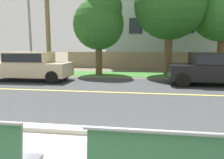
{
  "coord_description": "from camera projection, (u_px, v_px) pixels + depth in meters",
  "views": [
    {
      "loc": [
        0.92,
        -1.83,
        1.78
      ],
      "look_at": [
        0.13,
        3.36,
        1.0
      ],
      "focal_mm": 34.58,
      "sensor_mm": 36.0,
      "label": 1
    }
  ],
  "objects": [
    {
      "name": "far_verge_grass",
      "position": [
        130.0,
        74.0,
        14.33
      ],
      "size": [
        48.0,
        2.8,
        0.02
      ],
      "primitive_type": "cube",
      "color": "#38702D",
      "rests_on": "ground_plane"
    },
    {
      "name": "ground_plane",
      "position": [
        124.0,
        86.0,
        10.01
      ],
      "size": [
        140.0,
        140.0,
        0.0
      ],
      "primitive_type": "plane",
      "color": "#665B4C"
    },
    {
      "name": "car_black_far",
      "position": [
        216.0,
        67.0,
        10.13
      ],
      "size": [
        4.3,
        1.86,
        1.54
      ],
      "color": "black",
      "rests_on": "ground_plane"
    },
    {
      "name": "shade_tree_far_left",
      "position": [
        100.0,
        20.0,
        13.63
      ],
      "size": [
        3.24,
        3.24,
        5.35
      ],
      "color": "brown",
      "rests_on": "ground_plane"
    },
    {
      "name": "street_asphalt",
      "position": [
        121.0,
        93.0,
        8.54
      ],
      "size": [
        52.0,
        8.0,
        0.01
      ],
      "primitive_type": "cube",
      "color": "#383A3D",
      "rests_on": "ground_plane"
    },
    {
      "name": "car_beige_near",
      "position": [
        30.0,
        65.0,
        11.53
      ],
      "size": [
        4.3,
        1.86,
        1.54
      ],
      "color": "#C6B793",
      "rests_on": "ground_plane"
    },
    {
      "name": "house_across_street",
      "position": [
        159.0,
        29.0,
        20.92
      ],
      "size": [
        10.05,
        6.91,
        7.1
      ],
      "color": "#A3ADB2",
      "rests_on": "ground_plane"
    },
    {
      "name": "curb_edge",
      "position": [
        98.0,
        131.0,
        4.48
      ],
      "size": [
        44.0,
        0.3,
        0.11
      ],
      "primitive_type": "cube",
      "color": "#ADA89E",
      "rests_on": "ground_plane"
    },
    {
      "name": "streetlamp",
      "position": [
        31.0,
        18.0,
        14.6
      ],
      "size": [
        0.24,
        2.1,
        6.54
      ],
      "color": "gray",
      "rests_on": "ground_plane"
    },
    {
      "name": "road_centre_line",
      "position": [
        121.0,
        93.0,
        8.54
      ],
      "size": [
        48.0,
        0.14,
        0.01
      ],
      "primitive_type": "cube",
      "color": "#E0CC4C",
      "rests_on": "ground_plane"
    },
    {
      "name": "garden_wall",
      "position": [
        141.0,
        60.0,
        18.46
      ],
      "size": [
        13.0,
        0.36,
        1.4
      ],
      "primitive_type": "cube",
      "color": "gray",
      "rests_on": "ground_plane"
    }
  ]
}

